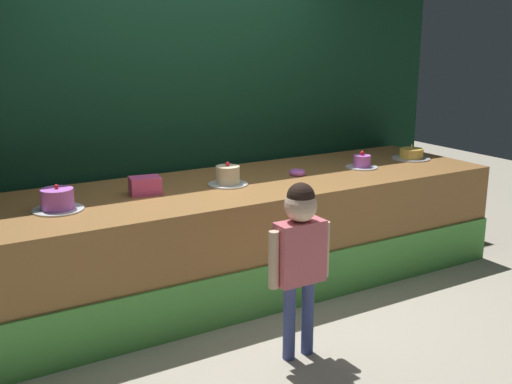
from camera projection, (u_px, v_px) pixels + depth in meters
The scene contains 10 objects.
ground_plane at pixel (267, 315), 4.26m from camera, with size 12.00×12.00×0.00m, color #BCB29E.
stage_platform at pixel (227, 236), 4.64m from camera, with size 4.35×1.19×0.81m.
curtain_backdrop at pixel (186, 102), 4.98m from camera, with size 5.07×0.08×2.69m, color #113823.
child_figure at pixel (300, 247), 3.55m from camera, with size 0.41×0.19×1.07m.
pink_box at pixel (145, 186), 4.25m from camera, with size 0.21×0.15×0.12m, color #F4539B.
donut at pixel (297, 173), 4.82m from camera, with size 0.13×0.13×0.04m, color #CC66D8.
cake_left at pixel (58, 200), 3.86m from camera, with size 0.32×0.32×0.17m.
cake_center at pixel (228, 176), 4.51m from camera, with size 0.29×0.29×0.17m.
cake_right at pixel (362, 162), 5.09m from camera, with size 0.27×0.27×0.14m.
cake_far_right at pixel (411, 154), 5.45m from camera, with size 0.33×0.33×0.14m.
Camera 1 is at (-2.07, -3.32, 1.89)m, focal length 43.31 mm.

